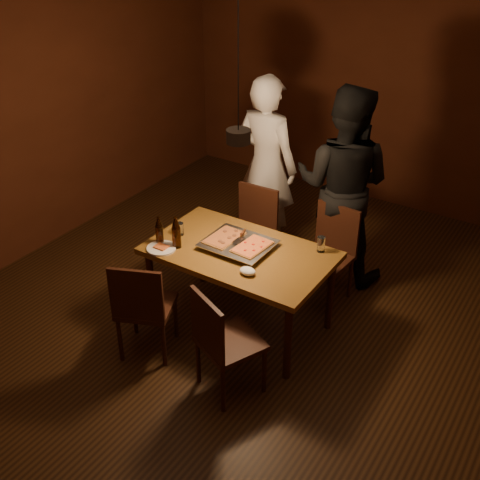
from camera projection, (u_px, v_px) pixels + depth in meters
The scene contains 19 objects.
room_shell at pixel (238, 180), 4.56m from camera, with size 6.00×6.00×6.00m.
dining_table at pixel (240, 258), 4.95m from camera, with size 1.50×0.90×0.75m.
chair_far_left at pixel (253, 224), 5.74m from camera, with size 0.44×0.44×0.49m.
chair_far_right at pixel (331, 245), 5.40m from camera, with size 0.45×0.45×0.49m.
chair_near_left at pixel (142, 301), 4.67m from camera, with size 0.55×0.55×0.49m.
chair_near_right at pixel (220, 335), 4.32m from camera, with size 0.55×0.55×0.49m.
pizza_tray at pixel (238, 245), 4.94m from camera, with size 0.55×0.45×0.05m, color silver.
pizza_meat at pixel (224, 237), 4.99m from camera, with size 0.22×0.34×0.02m, color maroon.
pizza_cheese at pixel (252, 246), 4.86m from camera, with size 0.21×0.34×0.02m, color gold.
spatula at pixel (239, 241), 4.93m from camera, with size 0.09×0.24×0.04m, color silver, non-canonical shape.
beer_bottle_a at pixel (159, 230), 4.96m from camera, with size 0.06×0.06×0.25m.
beer_bottle_b at pixel (176, 232), 4.90m from camera, with size 0.07×0.07×0.28m.
water_glass_left at pixel (180, 229), 5.12m from camera, with size 0.07×0.07×0.11m, color silver.
water_glass_right at pixel (321, 244), 4.87m from camera, with size 0.06×0.06×0.13m, color silver.
plate_slice at pixel (161, 248), 4.93m from camera, with size 0.24×0.24×0.03m.
napkin at pixel (248, 271), 4.60m from camera, with size 0.13×0.10×0.05m, color white.
diner_white at pixel (266, 166), 5.98m from camera, with size 0.67×0.44×1.84m, color silver.
diner_dark at pixel (342, 185), 5.54m from camera, with size 0.92×0.71×1.89m, color black.
pendant_lamp at pixel (238, 135), 4.37m from camera, with size 0.18×0.18×1.10m.
Camera 1 is at (2.27, -3.48, 3.32)m, focal length 45.00 mm.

